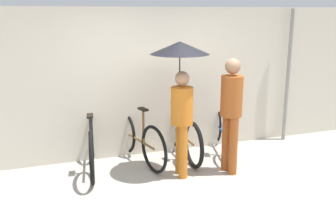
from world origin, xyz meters
name	(u,v)px	position (x,y,z in m)	size (l,w,h in m)	color
ground_plane	(196,201)	(0.00, 0.00, 0.00)	(30.00, 30.00, 0.00)	#9E998E
back_wall	(154,82)	(0.00, 1.88, 1.22)	(10.25, 0.12, 2.44)	beige
parked_bicycle_0	(92,144)	(-1.12, 1.46, 0.40)	(0.44, 1.77, 1.02)	black
parked_bicycle_1	(138,139)	(-0.38, 1.52, 0.38)	(0.55, 1.69, 0.97)	black
parked_bicycle_2	(182,134)	(0.37, 1.52, 0.38)	(0.44, 1.73, 0.99)	black
parked_bicycle_3	(223,131)	(1.13, 1.51, 0.37)	(0.58, 1.71, 1.05)	black
pedestrian_leading	(181,76)	(0.10, 0.88, 1.47)	(0.85, 0.85, 1.96)	#C66B1E
pedestrian_center	(231,107)	(0.82, 0.69, 1.01)	(0.32, 0.32, 1.72)	#9E4C1E
awning_pole	(288,77)	(2.50, 1.68, 1.21)	(0.07, 0.07, 2.41)	gray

